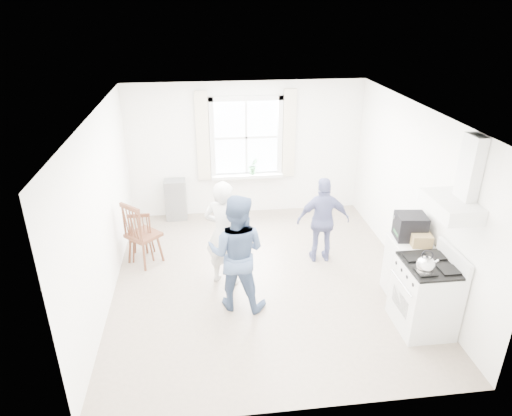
{
  "coord_description": "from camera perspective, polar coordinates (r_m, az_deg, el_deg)",
  "views": [
    {
      "loc": [
        -0.84,
        -5.9,
        3.96
      ],
      "look_at": [
        -0.09,
        0.2,
        1.12
      ],
      "focal_mm": 32.0,
      "sensor_mm": 36.0,
      "label": 1
    }
  ],
  "objects": [
    {
      "name": "person_mid",
      "position": [
        6.17,
        -2.42,
        -5.62
      ],
      "size": [
        1.03,
        1.03,
        1.68
      ],
      "primitive_type": "imported",
      "rotation": [
        0.0,
        0.0,
        2.83
      ],
      "color": "#43577D",
      "rests_on": "ground"
    },
    {
      "name": "low_cabinet",
      "position": [
        6.92,
        18.36,
        -7.13
      ],
      "size": [
        0.5,
        0.55,
        0.9
      ],
      "primitive_type": "cube",
      "color": "silver",
      "rests_on": "ground"
    },
    {
      "name": "range_hood",
      "position": [
        5.78,
        23.86,
        1.71
      ],
      "size": [
        0.45,
        0.76,
        0.94
      ],
      "color": "silver",
      "rests_on": "room_shell"
    },
    {
      "name": "person_right",
      "position": [
        7.38,
        8.39,
        -1.55
      ],
      "size": [
        0.9,
        0.9,
        1.44
      ],
      "primitive_type": "imported",
      "rotation": [
        0.0,
        0.0,
        3.07
      ],
      "color": "navy",
      "rests_on": "ground"
    },
    {
      "name": "person_left",
      "position": [
        6.69,
        -4.03,
        -3.23
      ],
      "size": [
        0.79,
        0.79,
        1.65
      ],
      "primitive_type": "imported",
      "rotation": [
        0.0,
        0.0,
        2.73
      ],
      "color": "silver",
      "rests_on": "ground"
    },
    {
      "name": "cardboard_box",
      "position": [
        6.56,
        19.96,
        -3.82
      ],
      "size": [
        0.29,
        0.23,
        0.17
      ],
      "primitive_type": "cube",
      "rotation": [
        0.0,
        0.0,
        -0.16
      ],
      "color": "olive",
      "rests_on": "low_cabinet"
    },
    {
      "name": "shelf_unit",
      "position": [
        8.98,
        -9.99,
        1.04
      ],
      "size": [
        0.4,
        0.3,
        0.8
      ],
      "primitive_type": "cube",
      "color": "gray",
      "rests_on": "ground"
    },
    {
      "name": "stereo_stack",
      "position": [
        6.68,
        18.73,
        -2.21
      ],
      "size": [
        0.44,
        0.4,
        0.35
      ],
      "color": "black",
      "rests_on": "low_cabinet"
    },
    {
      "name": "potted_plant",
      "position": [
        8.82,
        -0.34,
        5.25
      ],
      "size": [
        0.21,
        0.21,
        0.32
      ],
      "primitive_type": "imported",
      "rotation": [
        0.0,
        0.0,
        0.24
      ],
      "color": "#2F6B34",
      "rests_on": "window_assembly"
    },
    {
      "name": "room_shell",
      "position": [
        6.52,
        1.02,
        0.72
      ],
      "size": [
        4.62,
        5.12,
        2.64
      ],
      "color": "gray",
      "rests_on": "ground"
    },
    {
      "name": "kettle",
      "position": [
        5.85,
        20.44,
        -6.72
      ],
      "size": [
        0.22,
        0.22,
        0.32
      ],
      "color": "silver",
      "rests_on": "gas_stove"
    },
    {
      "name": "gas_stove",
      "position": [
        6.35,
        20.38,
        -10.17
      ],
      "size": [
        0.68,
        0.76,
        1.12
      ],
      "color": "silver",
      "rests_on": "ground"
    },
    {
      "name": "window_assembly",
      "position": [
        8.75,
        -1.21,
        8.2
      ],
      "size": [
        1.88,
        0.24,
        1.7
      ],
      "color": "white",
      "rests_on": "room_shell"
    },
    {
      "name": "windsor_chair_b",
      "position": [
        7.41,
        -14.72,
        -2.47
      ],
      "size": [
        0.64,
        0.64,
        1.09
      ],
      "color": "#4B2718",
      "rests_on": "ground"
    },
    {
      "name": "windsor_chair_a",
      "position": [
        7.6,
        -14.23,
        -2.82
      ],
      "size": [
        0.38,
        0.37,
        0.88
      ],
      "color": "#4B2718",
      "rests_on": "ground"
    }
  ]
}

